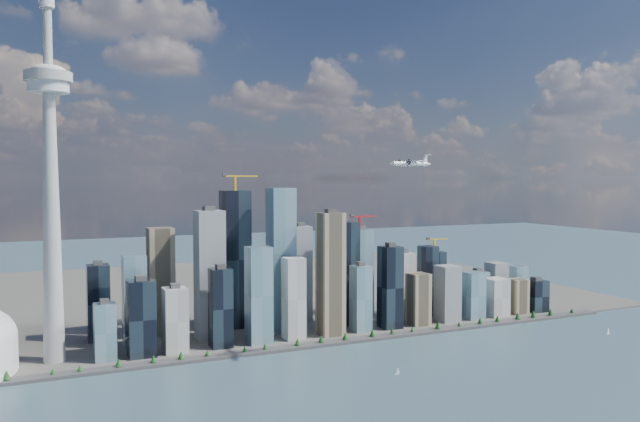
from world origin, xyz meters
name	(u,v)px	position (x,y,z in m)	size (l,w,h in m)	color
ground	(390,411)	(0.00, 0.00, 0.00)	(4000.00, 4000.00, 0.00)	#334E59
seawall	(295,347)	(0.00, 250.00, 2.00)	(1100.00, 22.00, 4.00)	#383838
land	(212,292)	(0.00, 700.00, 1.50)	(1400.00, 900.00, 3.00)	#4C4C47
shoreline_trees	(295,342)	(0.00, 250.00, 8.78)	(960.53, 7.20, 8.80)	#3F2D1E
skyscraper_cluster	(310,283)	(59.62, 336.82, 72.71)	(736.00, 142.00, 235.85)	black
needle_tower	(50,175)	(-300.00, 310.00, 235.84)	(56.00, 56.00, 550.50)	#9F9F9A
airplane	(410,163)	(101.76, 125.31, 249.96)	(60.21, 53.19, 14.70)	silver
sailboat_west	(398,372)	(68.48, 97.48, 2.89)	(6.51, 2.46, 8.99)	white
sailboat_east	(608,332)	(454.40, 132.89, 3.46)	(7.79, 3.47, 10.77)	white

